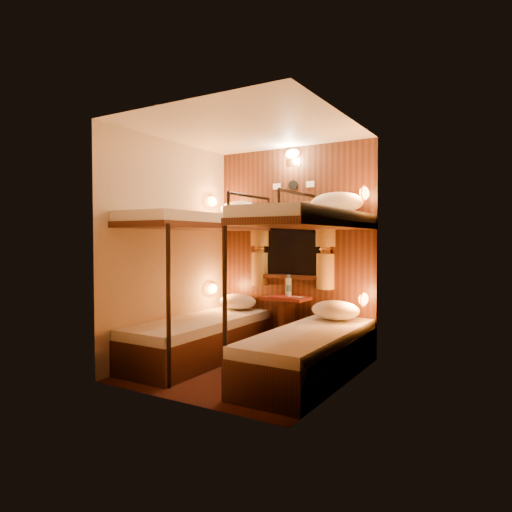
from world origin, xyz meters
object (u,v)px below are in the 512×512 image
Objects in this scene: table at (286,317)px; bottle_left at (289,288)px; bunk_left at (201,309)px; bunk_right at (310,319)px; bottle_right at (289,287)px.

table is 3.04× the size of bottle_left.
bunk_left reaches higher than table.
table is at bearing 129.67° from bunk_right.
bottle_right is (0.66, 0.81, 0.20)m from bunk_left.
bunk_left is 1.06m from bottle_left.
bottle_left is at bearing 51.05° from bunk_left.
bottle_right reaches higher than bottle_left.
bunk_left is 1.06m from bottle_right.
table is (-0.65, 0.78, -0.14)m from bunk_right.
bunk_right is (1.30, 0.00, 0.00)m from bunk_left.
bunk_right is 2.90× the size of table.
bunk_left is at bearing -129.67° from table.
table is 0.34m from bottle_right.
bunk_right is 8.81× the size of bottle_left.
bunk_right is at bearing -50.33° from table.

